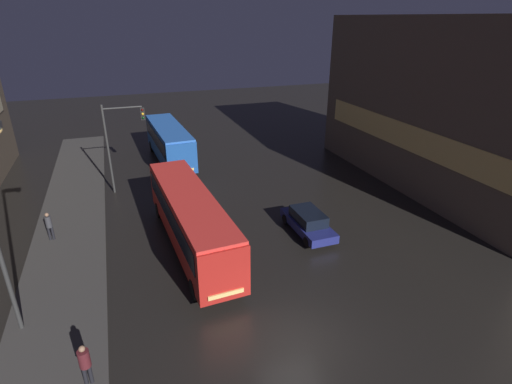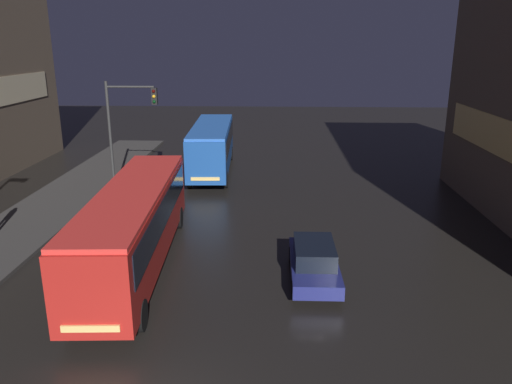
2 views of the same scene
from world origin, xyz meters
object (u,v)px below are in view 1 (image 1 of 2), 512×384
Objects in this scene: bus_near at (190,216)px; car_taxi at (308,222)px; bus_far at (169,140)px; pedestrian_mid at (85,361)px; traffic_light_main at (120,134)px; pedestrian_near at (49,224)px.

car_taxi is (6.83, -0.70, -1.26)m from bus_near.
bus_far is at bearing -97.29° from bus_near.
pedestrian_mid is (-5.25, -7.95, -0.85)m from bus_near.
traffic_light_main reaches higher than car_taxi.
bus_near is at bearing 139.95° from pedestrian_near.
bus_far reaches higher than car_taxi.
bus_near is 9.57m from pedestrian_mid.
bus_near is 1.13× the size of bus_far.
pedestrian_mid is (-12.08, -7.25, 0.42)m from car_taxi.
pedestrian_near is (-7.51, 3.30, -0.86)m from bus_near.
pedestrian_near is 1.01× the size of pedestrian_mid.
pedestrian_near is 0.26× the size of traffic_light_main.
pedestrian_near is (-14.34, 4.00, 0.40)m from car_taxi.
car_taxi is at bearing 107.34° from bus_far.
bus_far is at bearing -142.38° from pedestrian_near.
bus_near is at bearing -72.61° from traffic_light_main.
pedestrian_mid is at bearing -97.34° from traffic_light_main.
bus_near is 8.25m from pedestrian_near.
bus_near is at bearing 152.78° from pedestrian_mid.
traffic_light_main reaches higher than bus_near.
car_taxi is 2.56× the size of pedestrian_near.
traffic_light_main reaches higher than bus_far.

